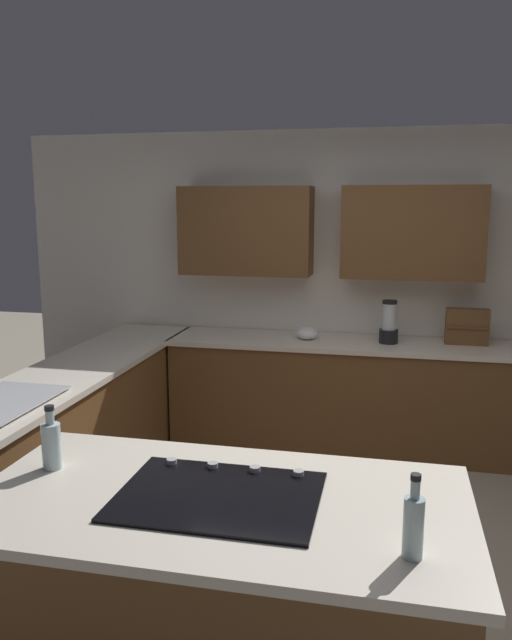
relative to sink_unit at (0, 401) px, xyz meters
The scene contains 15 objects.
ground_plane 2.07m from the sink_unit, 169.96° to the right, with size 14.00×14.00×0.00m, color #9E937F.
wall_back 2.99m from the sink_unit, 126.60° to the right, with size 6.00×0.44×2.60m.
lower_cabinets_back 2.72m from the sink_unit, 130.23° to the right, with size 2.80×0.60×0.86m, color brown.
countertop_back 2.68m from the sink_unit, 130.23° to the right, with size 2.84×0.64×0.04m, color silver.
lower_cabinets_side 1.00m from the sink_unit, 90.56° to the right, with size 0.60×2.90×0.86m, color brown.
countertop_side 0.87m from the sink_unit, 90.56° to the right, with size 0.64×2.94×0.04m, color silver.
island_base 1.76m from the sink_unit, 151.23° to the left, with size 1.81×0.91×0.86m, color brown.
island_top 1.69m from the sink_unit, 151.23° to the left, with size 1.89×0.99×0.04m, color silver.
sink_unit is the anchor object (origin of this frame).
cooktop 1.69m from the sink_unit, 151.40° to the left, with size 0.76×0.56×0.03m.
blender 2.92m from the sink_unit, 135.48° to the right, with size 0.15×0.15×0.34m.
mixing_bowl 2.49m from the sink_unit, 124.95° to the right, with size 0.19×0.19×0.10m, color white.
spice_rack 3.42m from the sink_unit, 141.60° to the right, with size 0.33×0.11×0.29m.
oil_bottle 1.02m from the sink_unit, 135.95° to the left, with size 0.08×0.08×0.27m.
second_bottle 2.43m from the sink_unit, 153.88° to the left, with size 0.07×0.07×0.28m.
Camera 1 is at (-0.26, 3.25, 1.99)m, focal length 35.03 mm.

